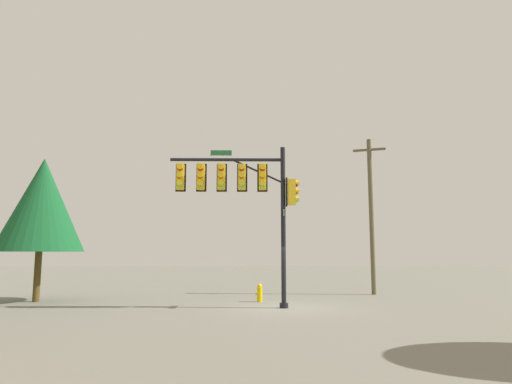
% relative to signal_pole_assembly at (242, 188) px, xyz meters
% --- Properties ---
extents(ground_plane, '(120.00, 120.00, 0.00)m').
position_rel_signal_pole_assembly_xyz_m(ground_plane, '(-1.73, 0.12, -5.00)').
color(ground_plane, slate).
extents(signal_pole_assembly, '(5.50, 1.07, 6.76)m').
position_rel_signal_pole_assembly_xyz_m(signal_pole_assembly, '(0.00, 0.00, 0.00)').
color(signal_pole_assembly, black).
rests_on(signal_pole_assembly, ground_plane).
extents(utility_pole, '(1.69, 0.84, 8.65)m').
position_rel_signal_pole_assembly_xyz_m(utility_pole, '(-7.59, -5.34, -0.51)').
color(utility_pole, brown).
rests_on(utility_pole, ground_plane).
extents(fire_hydrant, '(0.33, 0.24, 0.83)m').
position_rel_signal_pole_assembly_xyz_m(fire_hydrant, '(-0.99, -2.31, -4.59)').
color(fire_hydrant, '#D9BF05').
rests_on(fire_hydrant, ground_plane).
extents(tree_mid, '(4.02, 4.02, 6.78)m').
position_rel_signal_pole_assembly_xyz_m(tree_mid, '(9.35, -3.34, -0.47)').
color(tree_mid, '#53411B').
rests_on(tree_mid, ground_plane).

